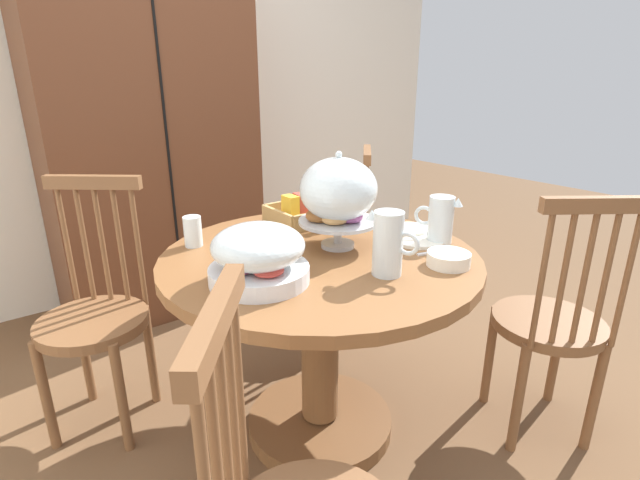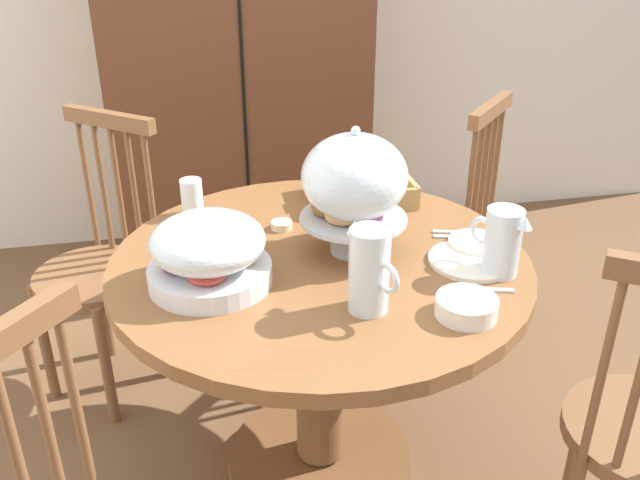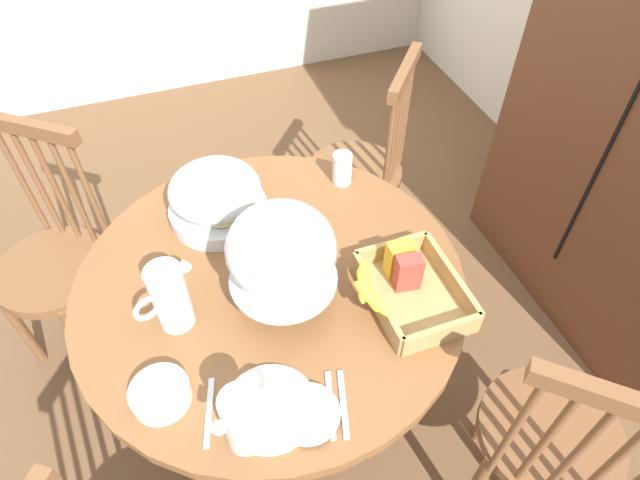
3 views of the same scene
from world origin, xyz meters
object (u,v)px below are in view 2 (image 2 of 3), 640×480
Objects in this scene: wooden_armoire at (236,53)px; milk_pitcher at (369,274)px; pastry_stand_with_dome at (354,182)px; cereal_bowl at (466,307)px; windsor_chair_far_side at (441,234)px; cereal_basket at (357,190)px; windsor_chair_near_window at (101,273)px; dining_table at (320,331)px; china_plate_small at (476,242)px; china_plate_large at (471,260)px; drinking_glass at (192,197)px; fruit_platter_covered at (208,252)px; orange_juice_pitcher at (501,245)px; butter_dish at (282,225)px.

wooden_armoire reaches higher than milk_pitcher.
pastry_stand_with_dome is 2.46× the size of cereal_bowl.
wooden_armoire reaches higher than windsor_chair_far_side.
cereal_bowl is (0.08, -0.67, -0.02)m from cereal_basket.
milk_pitcher is at bearing -50.07° from windsor_chair_near_window.
cereal_bowl is at bearing -52.11° from dining_table.
cereal_bowl is (0.33, -1.81, -0.22)m from wooden_armoire.
wooden_armoire reaches higher than china_plate_small.
milk_pitcher is 0.92× the size of china_plate_large.
dining_table is (0.07, -1.47, -0.48)m from wooden_armoire.
drinking_glass is at bearing -163.52° from windsor_chair_far_side.
drinking_glass is (-0.37, 0.61, -0.04)m from milk_pitcher.
wooden_armoire is 5.70× the size of pastry_stand_with_dome.
china_plate_large is (0.28, -0.13, -0.19)m from pastry_stand_with_dome.
wooden_armoire is 1.65m from china_plate_large.
fruit_platter_covered is at bearing -98.08° from wooden_armoire.
orange_juice_pitcher is at bearing -73.42° from wooden_armoire.
china_plate_large is at bearing 124.44° from orange_juice_pitcher.
china_plate_large is 2.00× the size of drinking_glass.
dining_table is at bearing 127.89° from cereal_bowl.
pastry_stand_with_dome is 0.40m from orange_juice_pitcher.
windsor_chair_near_window is 16.25× the size of butter_dish.
orange_juice_pitcher is at bearing -34.81° from windsor_chair_near_window.
wooden_armoire reaches higher than butter_dish.
orange_juice_pitcher reaches higher than china_plate_large.
windsor_chair_near_window is 0.74m from butter_dish.
windsor_chair_near_window is 4.84× the size of milk_pitcher.
cereal_basket is at bearing -15.95° from windsor_chair_near_window.
windsor_chair_near_window is at bearing 164.05° from cereal_basket.
china_plate_small is at bearing 88.81° from orange_juice_pitcher.
cereal_basket is at bearing 77.75° from milk_pitcher.
windsor_chair_far_side is (1.23, 0.05, 0.00)m from windsor_chair_near_window.
orange_juice_pitcher is 1.17× the size of china_plate_small.
dining_table is 5.01× the size of china_plate_large.
drinking_glass is (-0.50, 0.01, 0.01)m from cereal_basket.
orange_juice_pitcher is 0.11m from china_plate_large.
windsor_chair_far_side is (0.66, -0.86, -0.53)m from wooden_armoire.
butter_dish is at bearing 146.19° from china_plate_large.
china_plate_small is (0.33, -0.05, -0.18)m from pastry_stand_with_dome.
windsor_chair_far_side is 0.60m from cereal_basket.
dining_table is 0.32m from butter_dish.
dining_table is at bearing -69.35° from butter_dish.
fruit_platter_covered is 0.61m from cereal_bowl.
fruit_platter_covered reaches higher than cereal_basket.
wooden_armoire is at bearing 127.70° from windsor_chair_far_side.
cereal_basket is 0.29m from butter_dish.
pastry_stand_with_dome is (0.73, -0.55, 0.48)m from windsor_chair_near_window.
windsor_chair_near_window is 1.31m from cereal_bowl.
cereal_bowl is at bearing -25.28° from fruit_platter_covered.
milk_pitcher reaches higher than cereal_basket.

